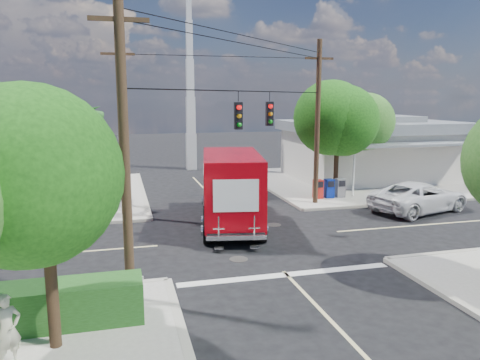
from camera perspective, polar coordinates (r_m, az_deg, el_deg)
name	(u,v)px	position (r m, az deg, el deg)	size (l,w,h in m)	color
ground	(252,238)	(20.18, 1.45, -7.13)	(120.00, 120.00, 0.00)	black
sidewalk_ne	(357,182)	(34.09, 14.06, -0.20)	(14.12, 14.12, 0.14)	#9C978D
sidewalk_nw	(25,198)	(30.49, -24.78, -2.02)	(14.12, 14.12, 0.14)	#9C978D
road_markings	(262,249)	(18.83, 2.70, -8.39)	(32.00, 32.00, 0.01)	beige
building_ne	(371,148)	(35.51, 15.68, 3.80)	(11.80, 10.20, 4.50)	silver
building_nw	(7,159)	(31.91, -26.56, 2.26)	(10.80, 10.20, 4.30)	beige
radio_tower	(190,101)	(38.96, -6.07, 9.53)	(0.80, 0.80, 17.00)	silver
tree_sw_front	(43,172)	(11.22, -22.85, 0.91)	(3.88, 3.78, 6.03)	#422D1C
tree_ne_front	(338,118)	(28.25, 11.89, 7.42)	(4.21, 4.14, 6.66)	#422D1C
tree_ne_back	(359,125)	(31.43, 14.34, 6.51)	(3.77, 3.66, 5.82)	#422D1C
palm_nw_front	(75,115)	(26.12, -19.50, 7.47)	(3.01, 3.08, 5.59)	#422D1C
palm_nw_back	(39,121)	(27.86, -23.33, 6.59)	(3.01, 3.08, 5.19)	#422D1C
utility_poles	(207,127)	(20.51, -4.03, 6.43)	(12.00, 10.68, 9.00)	#473321
picket_fence	(32,295)	(14.17, -24.03, -12.74)	(5.94, 0.06, 1.00)	silver
hedge_sw	(18,309)	(13.48, -25.45, -13.99)	(6.20, 1.20, 1.10)	#1C4615
vending_boxes	(329,188)	(27.92, 10.80, -1.01)	(1.90, 0.50, 1.10)	red
delivery_truck	(231,188)	(21.82, -1.13, -1.03)	(3.79, 8.31, 3.47)	black
parked_car	(419,197)	(26.41, 21.03, -1.93)	(2.61, 5.65, 1.57)	silver
pedestrian	(7,330)	(11.80, -26.50, -16.07)	(0.61, 0.40, 1.66)	beige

